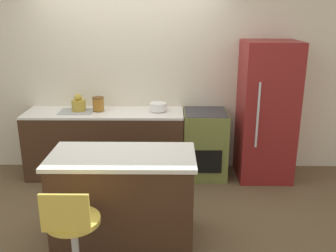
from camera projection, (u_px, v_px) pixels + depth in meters
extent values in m
plane|color=brown|center=(127.00, 184.00, 4.90)|extent=(14.00, 14.00, 0.00)
cube|color=beige|center=(129.00, 77.00, 5.13)|extent=(8.00, 0.06, 2.60)
cube|color=#422819|center=(106.00, 145.00, 5.08)|extent=(2.09, 0.59, 0.86)
cube|color=white|center=(104.00, 113.00, 4.95)|extent=(2.09, 0.59, 0.03)
cube|color=#9EA3A8|center=(76.00, 112.00, 4.94)|extent=(0.44, 0.33, 0.01)
cube|color=#422819|center=(124.00, 199.00, 3.63)|extent=(1.32, 0.66, 0.85)
cube|color=white|center=(122.00, 157.00, 3.50)|extent=(1.37, 0.70, 0.04)
cube|color=olive|center=(205.00, 144.00, 5.06)|extent=(0.57, 0.59, 0.89)
cube|color=black|center=(206.00, 162.00, 4.81)|extent=(0.40, 0.01, 0.31)
cube|color=#333338|center=(206.00, 112.00, 4.93)|extent=(0.55, 0.56, 0.01)
cube|color=maroon|center=(266.00, 112.00, 4.88)|extent=(0.69, 0.66, 1.82)
cube|color=silver|center=(258.00, 115.00, 4.55)|extent=(0.02, 0.02, 0.82)
cylinder|color=gold|center=(73.00, 221.00, 2.98)|extent=(0.44, 0.44, 0.04)
cube|color=gold|center=(65.00, 213.00, 2.75)|extent=(0.37, 0.02, 0.31)
cylinder|color=#B29333|center=(79.00, 105.00, 4.96)|extent=(0.19, 0.19, 0.14)
sphere|color=#B29333|center=(78.00, 98.00, 4.93)|extent=(0.10, 0.10, 0.10)
cylinder|color=white|center=(158.00, 107.00, 4.96)|extent=(0.23, 0.23, 0.11)
cylinder|color=#9E6623|center=(98.00, 104.00, 4.95)|extent=(0.15, 0.15, 0.17)
cylinder|color=brown|center=(98.00, 98.00, 4.93)|extent=(0.15, 0.15, 0.02)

